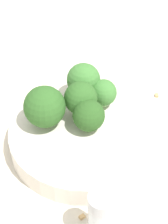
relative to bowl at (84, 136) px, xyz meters
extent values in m
plane|color=beige|center=(0.00, 0.00, -0.02)|extent=(3.00, 3.00, 0.00)
cylinder|color=silver|center=(0.00, 0.00, 0.00)|extent=(0.22, 0.22, 0.03)
cylinder|color=#8EB770|center=(0.00, -0.06, 0.03)|extent=(0.02, 0.02, 0.02)
sphere|color=#2D5B23|center=(0.00, -0.06, 0.05)|extent=(0.06, 0.06, 0.06)
cylinder|color=#8EB770|center=(-0.05, 0.02, 0.03)|extent=(0.02, 0.02, 0.02)
sphere|color=#3D7533|center=(-0.05, 0.02, 0.04)|extent=(0.04, 0.04, 0.04)
cylinder|color=#84AD66|center=(-0.07, -0.01, 0.03)|extent=(0.02, 0.02, 0.03)
sphere|color=#3D7533|center=(-0.07, -0.01, 0.05)|extent=(0.05, 0.05, 0.05)
cylinder|color=#8EB770|center=(0.00, 0.01, 0.03)|extent=(0.02, 0.02, 0.02)
sphere|color=#28511E|center=(0.00, 0.01, 0.04)|extent=(0.05, 0.05, 0.05)
cylinder|color=#84AD66|center=(-0.03, -0.01, 0.03)|extent=(0.02, 0.02, 0.03)
sphere|color=#2D5B23|center=(-0.03, -0.01, 0.05)|extent=(0.05, 0.05, 0.05)
cylinder|color=silver|center=(0.14, 0.04, 0.01)|extent=(0.03, 0.03, 0.06)
cylinder|color=#B7B7BC|center=(0.14, 0.04, 0.05)|extent=(0.03, 0.03, 0.02)
cube|color=#AD7F4C|center=(-0.07, -0.11, -0.01)|extent=(0.01, 0.01, 0.01)
cube|color=tan|center=(0.12, 0.02, -0.01)|extent=(0.01, 0.01, 0.01)
cube|color=tan|center=(-0.13, 0.11, -0.01)|extent=(0.01, 0.01, 0.01)
camera|label=1|loc=(0.38, 0.06, 0.40)|focal=60.00mm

